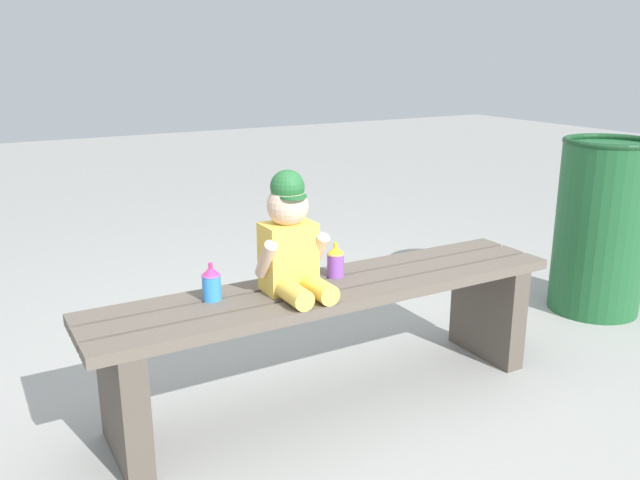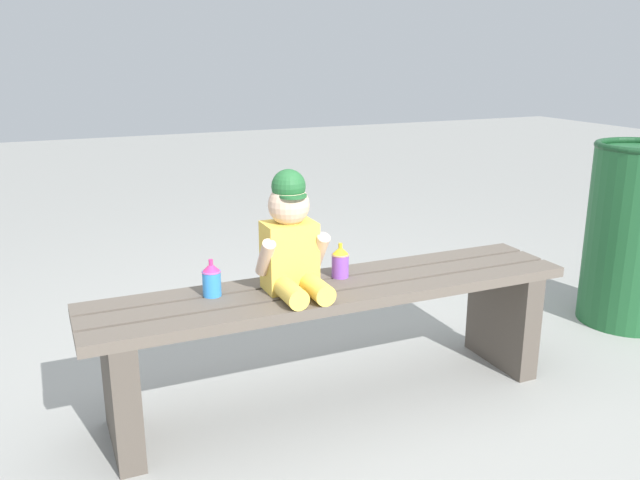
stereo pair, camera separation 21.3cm
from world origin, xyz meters
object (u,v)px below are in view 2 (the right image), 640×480
child_figure (291,239)px  park_bench (335,321)px  trash_bin (634,234)px  sippy_cup_left (212,279)px  sippy_cup_right (340,261)px

child_figure → park_bench: bearing=-2.1°
park_bench → child_figure: child_figure is taller
park_bench → trash_bin: 1.54m
sippy_cup_left → trash_bin: size_ratio=0.15×
sippy_cup_left → sippy_cup_right: 0.46m
park_bench → sippy_cup_right: (0.05, 0.06, 0.19)m
sippy_cup_right → park_bench: bearing=-127.9°
sippy_cup_left → trash_bin: 1.95m
park_bench → child_figure: 0.35m
trash_bin → park_bench: bearing=-175.6°
sippy_cup_right → sippy_cup_left: bearing=180.0°
child_figure → trash_bin: 1.70m
park_bench → sippy_cup_left: size_ratio=13.69×
child_figure → trash_bin: bearing=3.8°
park_bench → sippy_cup_left: (-0.41, 0.06, 0.19)m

